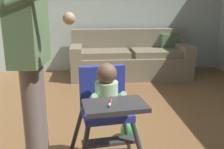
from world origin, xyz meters
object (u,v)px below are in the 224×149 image
at_px(high_chair, 106,101).
at_px(adult_standing, 31,53).
at_px(toy_ball, 129,130).
at_px(couch, 130,58).

xyz_separation_m(high_chair, adult_standing, (-0.54, 0.07, 0.36)).
relative_size(high_chair, toy_ball, 5.01).
relative_size(high_chair, adult_standing, 0.53).
relative_size(couch, adult_standing, 1.28).
distance_m(couch, toy_ball, 2.45).
height_order(high_chair, adult_standing, adult_standing).
distance_m(couch, high_chair, 3.02).
bearing_deg(couch, high_chair, -12.80).
bearing_deg(high_chair, couch, 159.68).
bearing_deg(adult_standing, couch, 73.72).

